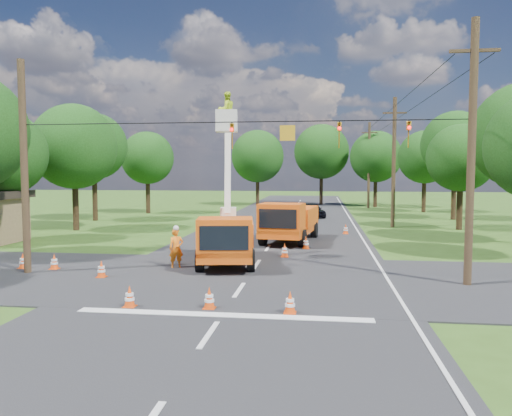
# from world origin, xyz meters

# --- Properties ---
(ground) EXTENTS (140.00, 140.00, 0.00)m
(ground) POSITION_xyz_m (0.00, 20.00, 0.00)
(ground) COLOR #304F17
(ground) RESTS_ON ground
(road_main) EXTENTS (12.00, 100.00, 0.06)m
(road_main) POSITION_xyz_m (0.00, 20.00, 0.00)
(road_main) COLOR black
(road_main) RESTS_ON ground
(road_cross) EXTENTS (56.00, 10.00, 0.07)m
(road_cross) POSITION_xyz_m (0.00, 2.00, 0.00)
(road_cross) COLOR black
(road_cross) RESTS_ON ground
(stop_bar) EXTENTS (9.00, 0.45, 0.02)m
(stop_bar) POSITION_xyz_m (0.00, -3.20, 0.00)
(stop_bar) COLOR silver
(stop_bar) RESTS_ON ground
(edge_line) EXTENTS (0.12, 90.00, 0.02)m
(edge_line) POSITION_xyz_m (5.60, 20.00, 0.00)
(edge_line) COLOR silver
(edge_line) RESTS_ON ground
(bucket_truck) EXTENTS (3.28, 6.61, 8.07)m
(bucket_truck) POSITION_xyz_m (-1.43, 5.16, 1.70)
(bucket_truck) COLOR #E45010
(bucket_truck) RESTS_ON ground
(second_truck) EXTENTS (3.44, 6.99, 2.51)m
(second_truck) POSITION_xyz_m (1.02, 12.73, 1.31)
(second_truck) COLOR #E45010
(second_truck) RESTS_ON ground
(ground_worker) EXTENTS (0.78, 0.69, 1.79)m
(ground_worker) POSITION_xyz_m (-3.50, 3.88, 0.90)
(ground_worker) COLOR #FF5215
(ground_worker) RESTS_ON ground
(distant_car) EXTENTS (3.00, 4.37, 1.38)m
(distant_car) POSITION_xyz_m (2.11, 29.32, 0.69)
(distant_car) COLOR black
(distant_car) RESTS_ON ground
(traffic_cone_0) EXTENTS (0.38, 0.38, 0.71)m
(traffic_cone_0) POSITION_xyz_m (-3.12, -2.64, 0.36)
(traffic_cone_0) COLOR #E7450C
(traffic_cone_0) RESTS_ON ground
(traffic_cone_1) EXTENTS (0.38, 0.38, 0.71)m
(traffic_cone_1) POSITION_xyz_m (2.01, -2.69, 0.36)
(traffic_cone_1) COLOR #E7450C
(traffic_cone_1) RESTS_ON ground
(traffic_cone_2) EXTENTS (0.38, 0.38, 0.71)m
(traffic_cone_2) POSITION_xyz_m (1.14, 7.26, 0.36)
(traffic_cone_2) COLOR #E7450C
(traffic_cone_2) RESTS_ON ground
(traffic_cone_3) EXTENTS (0.38, 0.38, 0.71)m
(traffic_cone_3) POSITION_xyz_m (2.12, 10.11, 0.36)
(traffic_cone_3) COLOR #E7450C
(traffic_cone_3) RESTS_ON ground
(traffic_cone_4) EXTENTS (0.38, 0.38, 0.71)m
(traffic_cone_4) POSITION_xyz_m (-5.95, 1.49, 0.36)
(traffic_cone_4) COLOR #E7450C
(traffic_cone_4) RESTS_ON ground
(traffic_cone_5) EXTENTS (0.38, 0.38, 0.71)m
(traffic_cone_5) POSITION_xyz_m (-8.75, 2.83, 0.36)
(traffic_cone_5) COLOR #E7450C
(traffic_cone_5) RESTS_ON ground
(traffic_cone_6) EXTENTS (0.38, 0.38, 0.71)m
(traffic_cone_6) POSITION_xyz_m (-10.24, 2.82, 0.36)
(traffic_cone_6) COLOR #E7450C
(traffic_cone_6) RESTS_ON ground
(traffic_cone_7) EXTENTS (0.38, 0.38, 0.71)m
(traffic_cone_7) POSITION_xyz_m (4.66, 17.04, 0.36)
(traffic_cone_7) COLOR #E7450C
(traffic_cone_7) RESTS_ON ground
(traffic_cone_8) EXTENTS (0.38, 0.38, 0.71)m
(traffic_cone_8) POSITION_xyz_m (-0.55, -2.49, 0.36)
(traffic_cone_8) COLOR #E7450C
(traffic_cone_8) RESTS_ON ground
(pole_right_near) EXTENTS (1.80, 0.30, 10.00)m
(pole_right_near) POSITION_xyz_m (8.50, 2.00, 5.11)
(pole_right_near) COLOR #4C3823
(pole_right_near) RESTS_ON ground
(pole_right_mid) EXTENTS (1.80, 0.30, 10.00)m
(pole_right_mid) POSITION_xyz_m (8.50, 22.00, 5.11)
(pole_right_mid) COLOR #4C3823
(pole_right_mid) RESTS_ON ground
(pole_right_far) EXTENTS (1.80, 0.30, 10.00)m
(pole_right_far) POSITION_xyz_m (8.50, 42.00, 5.11)
(pole_right_far) COLOR #4C3823
(pole_right_far) RESTS_ON ground
(pole_left) EXTENTS (0.30, 0.30, 9.00)m
(pole_left) POSITION_xyz_m (-9.50, 2.00, 4.50)
(pole_left) COLOR #4C3823
(pole_left) RESTS_ON ground
(signal_span) EXTENTS (18.00, 0.29, 1.07)m
(signal_span) POSITION_xyz_m (2.23, 1.99, 5.88)
(signal_span) COLOR black
(signal_span) RESTS_ON ground
(tree_left_c) EXTENTS (5.20, 5.20, 8.06)m
(tree_left_c) POSITION_xyz_m (-16.50, 11.00, 5.44)
(tree_left_c) COLOR #382616
(tree_left_c) RESTS_ON ground
(tree_left_d) EXTENTS (6.20, 6.20, 9.24)m
(tree_left_d) POSITION_xyz_m (-15.00, 17.00, 6.12)
(tree_left_d) COLOR #382616
(tree_left_d) RESTS_ON ground
(tree_left_e) EXTENTS (5.80, 5.80, 9.41)m
(tree_left_e) POSITION_xyz_m (-16.80, 24.00, 6.49)
(tree_left_e) COLOR #382616
(tree_left_e) RESTS_ON ground
(tree_left_f) EXTENTS (5.40, 5.40, 8.40)m
(tree_left_f) POSITION_xyz_m (-14.80, 32.00, 5.69)
(tree_left_f) COLOR #382616
(tree_left_f) RESTS_ON ground
(tree_right_c) EXTENTS (5.00, 5.00, 7.83)m
(tree_right_c) POSITION_xyz_m (13.20, 21.00, 5.31)
(tree_right_c) COLOR #382616
(tree_right_c) RESTS_ON ground
(tree_right_d) EXTENTS (6.00, 6.00, 9.70)m
(tree_right_d) POSITION_xyz_m (14.80, 29.00, 6.68)
(tree_right_d) COLOR #382616
(tree_right_d) RESTS_ON ground
(tree_right_e) EXTENTS (5.60, 5.60, 8.63)m
(tree_right_e) POSITION_xyz_m (13.80, 37.00, 5.81)
(tree_right_e) COLOR #382616
(tree_right_e) RESTS_ON ground
(tree_far_a) EXTENTS (6.60, 6.60, 9.50)m
(tree_far_a) POSITION_xyz_m (-5.00, 45.00, 6.19)
(tree_far_a) COLOR #382616
(tree_far_a) RESTS_ON ground
(tree_far_b) EXTENTS (7.00, 7.00, 10.32)m
(tree_far_b) POSITION_xyz_m (3.00, 47.00, 6.81)
(tree_far_b) COLOR #382616
(tree_far_b) RESTS_ON ground
(tree_far_c) EXTENTS (6.20, 6.20, 9.18)m
(tree_far_c) POSITION_xyz_m (9.50, 44.00, 6.06)
(tree_far_c) COLOR #382616
(tree_far_c) RESTS_ON ground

